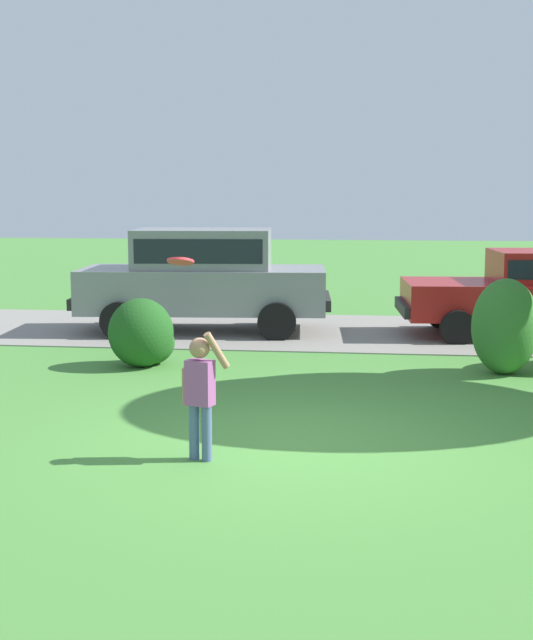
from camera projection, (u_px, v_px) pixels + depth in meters
name	position (u px, v px, depth m)	size (l,w,h in m)	color
ground_plane	(289.00, 443.00, 9.13)	(80.00, 80.00, 0.00)	#478438
driveway_strip	(328.00, 331.00, 16.44)	(28.00, 4.40, 0.02)	gray
shrub_near_tree	(143.00, 335.00, 13.15)	(0.97, 1.05, 1.03)	#1E511C
shrub_centre_left	(505.00, 326.00, 12.54)	(0.95, 0.88, 1.38)	#33702B
parked_sedan	(528.00, 290.00, 15.81)	(4.52, 2.34, 1.56)	maroon
parked_suv	(203.00, 275.00, 16.31)	(4.83, 2.38, 1.92)	gray
child_thrower	(200.00, 388.00, 8.47)	(0.48, 0.23, 1.29)	#4C608C
frisbee	(181.00, 261.00, 9.03)	(0.28, 0.27, 0.11)	red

